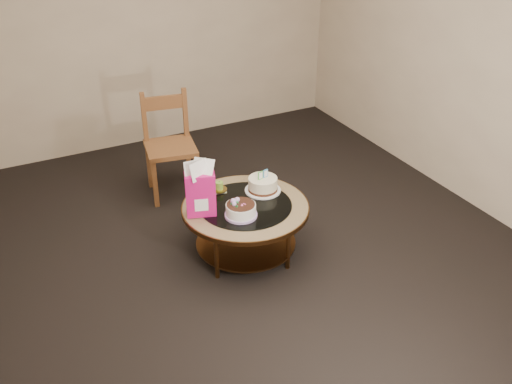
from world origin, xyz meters
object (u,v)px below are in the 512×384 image
coffee_table (246,213)px  cream_cake (263,185)px  decorated_cake (241,211)px  gift_bag (200,188)px  dining_chair (170,145)px

coffee_table → cream_cake: (0.22, 0.13, 0.14)m
decorated_cake → gift_bag: size_ratio=0.56×
gift_bag → dining_chair: dining_chair is taller
decorated_cake → dining_chair: dining_chair is taller
gift_bag → dining_chair: bearing=100.4°
coffee_table → dining_chair: 1.26m
decorated_cake → cream_cake: bearing=38.6°
gift_bag → dining_chair: (0.17, 1.20, -0.18)m
decorated_cake → coffee_table: bearing=51.5°
decorated_cake → cream_cake: size_ratio=0.85×
coffee_table → dining_chair: (-0.19, 1.23, 0.12)m
dining_chair → cream_cake: bearing=-59.4°
cream_cake → gift_bag: 0.61m
coffee_table → dining_chair: size_ratio=1.03×
coffee_table → gift_bag: bearing=173.8°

